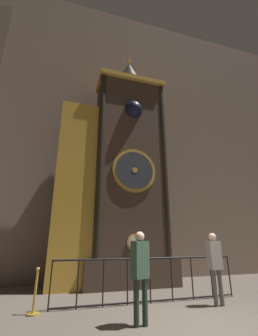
% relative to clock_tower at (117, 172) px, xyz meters
% --- Properties ---
extents(ground_plane, '(28.00, 28.00, 0.00)m').
position_rel_clock_tower_xyz_m(ground_plane, '(0.69, -4.63, -4.32)').
color(ground_plane, brown).
extents(cathedral_back_wall, '(24.00, 0.32, 14.75)m').
position_rel_clock_tower_xyz_m(cathedral_back_wall, '(0.60, 1.41, 3.04)').
color(cathedral_back_wall, '#7A6656').
rests_on(cathedral_back_wall, ground_plane).
extents(clock_tower, '(4.70, 1.84, 10.31)m').
position_rel_clock_tower_xyz_m(clock_tower, '(0.00, 0.00, 0.00)').
color(clock_tower, '#423328').
rests_on(clock_tower, ground_plane).
extents(railing_fence, '(5.19, 0.05, 1.13)m').
position_rel_clock_tower_xyz_m(railing_fence, '(0.37, -2.45, -3.70)').
color(railing_fence, black).
rests_on(railing_fence, ground_plane).
extents(visitor_near, '(0.39, 0.32, 1.76)m').
position_rel_clock_tower_xyz_m(visitor_near, '(-0.44, -3.97, -3.26)').
color(visitor_near, '#213427').
rests_on(visitor_near, ground_plane).
extents(visitor_far, '(0.35, 0.23, 1.78)m').
position_rel_clock_tower_xyz_m(visitor_far, '(1.94, -3.20, -3.25)').
color(visitor_far, '#58554F').
rests_on(visitor_far, ground_plane).
extents(stanchion_post, '(0.28, 0.28, 0.98)m').
position_rel_clock_tower_xyz_m(stanchion_post, '(-2.52, -2.60, -4.01)').
color(stanchion_post, '#B28E33').
rests_on(stanchion_post, ground_plane).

